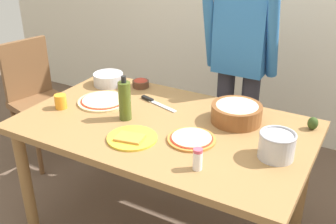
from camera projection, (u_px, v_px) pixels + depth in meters
dining_table at (164, 138)px, 2.26m from camera, size 1.60×0.96×0.76m
person_cook at (240, 59)px, 2.67m from camera, size 0.49×0.25×1.62m
chair_wooden_left at (36, 94)px, 3.14m from camera, size 0.49×0.49×0.95m
pizza_raw_on_board at (103, 101)px, 2.47m from camera, size 0.31×0.31×0.02m
pizza_cooked_on_tray at (192, 139)px, 2.05m from camera, size 0.25×0.25×0.02m
plate_with_slice at (132, 138)px, 2.07m from camera, size 0.26×0.26×0.02m
popcorn_bowl at (237, 112)px, 2.22m from camera, size 0.28×0.28×0.11m
mixing_bowl_steel at (108, 79)px, 2.72m from camera, size 0.20×0.20×0.08m
small_sauce_bowl at (141, 83)px, 2.69m from camera, size 0.11×0.11×0.06m
olive_oil_bottle at (125, 100)px, 2.23m from camera, size 0.07×0.07×0.26m
steel_pot at (277, 145)px, 1.89m from camera, size 0.17×0.17×0.13m
cup_orange at (61, 102)px, 2.39m from camera, size 0.07×0.07×0.08m
salt_shaker at (198, 159)px, 1.80m from camera, size 0.04×0.04×0.11m
chef_knife at (154, 102)px, 2.47m from camera, size 0.28×0.11×0.02m
avocado at (313, 123)px, 2.15m from camera, size 0.06×0.06×0.07m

